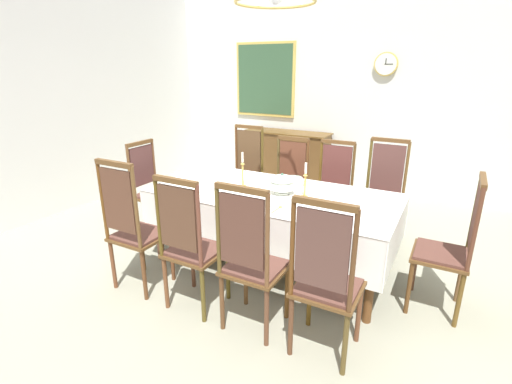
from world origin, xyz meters
TOP-DOWN VIEW (x-y plane):
  - ground at (0.00, 0.00)m, footprint 6.42×6.09m
  - back_wall at (0.00, 3.09)m, footprint 6.42×0.08m
  - left_wall at (-3.25, 0.00)m, footprint 0.08×6.09m
  - dining_table at (0.00, 0.16)m, footprint 2.35×1.12m
  - tablecloth at (0.00, 0.16)m, footprint 2.37×1.14m
  - chair_south_a at (-0.88, -0.81)m, footprint 0.44×0.42m
  - chair_north_a at (-0.88, 1.13)m, footprint 0.44×0.42m
  - chair_south_b at (-0.26, -0.80)m, footprint 0.44×0.42m
  - chair_north_b at (-0.26, 1.13)m, footprint 0.44×0.42m
  - chair_south_c at (0.30, -0.80)m, footprint 0.44×0.42m
  - chair_north_c at (0.30, 1.13)m, footprint 0.44×0.42m
  - chair_south_d at (0.87, -0.80)m, footprint 0.44×0.42m
  - chair_north_d at (0.87, 1.13)m, footprint 0.44×0.42m
  - chair_head_west at (-1.58, 0.16)m, footprint 0.42×0.44m
  - chair_head_east at (1.58, 0.16)m, footprint 0.42×0.44m
  - soup_tureen at (0.10, 0.16)m, footprint 0.25×0.25m
  - candlestick_west at (-0.33, 0.16)m, footprint 0.07×0.07m
  - candlestick_east at (0.33, 0.16)m, footprint 0.07×0.07m
  - bowl_near_left at (0.12, -0.22)m, footprint 0.17×0.17m
  - bowl_near_right at (0.05, 0.58)m, footprint 0.19×0.19m
  - bowl_far_left at (-0.60, -0.23)m, footprint 0.16×0.16m
  - spoon_primary at (0.24, -0.20)m, footprint 0.03×0.18m
  - spoon_secondary at (0.16, 0.61)m, footprint 0.06×0.17m
  - sideboard at (-1.01, 2.77)m, footprint 1.44×0.48m
  - mounted_clock at (0.42, 3.01)m, footprint 0.34×0.06m
  - framed_painting at (-1.56, 3.02)m, footprint 1.11×0.05m
  - chandelier at (-0.00, 0.16)m, footprint 0.69×0.68m

SIDE VIEW (x-z plane):
  - ground at x=0.00m, z-range -0.04..0.00m
  - sideboard at x=-1.01m, z-range 0.00..0.91m
  - chair_head_west at x=-1.58m, z-range 0.02..1.14m
  - chair_north_b at x=-0.26m, z-range 0.02..1.15m
  - chair_north_c at x=0.30m, z-range 0.02..1.15m
  - chair_head_east at x=1.58m, z-range 0.01..1.18m
  - chair_south_b at x=-0.26m, z-range 0.01..1.18m
  - chair_south_d at x=0.87m, z-range 0.01..1.20m
  - chair_south_c at x=0.30m, z-range 0.01..1.20m
  - chair_north_d at x=0.87m, z-range 0.01..1.21m
  - chair_north_a at x=-0.88m, z-range 0.00..1.22m
  - chair_south_a at x=-0.88m, z-range 0.00..1.23m
  - tablecloth at x=0.00m, z-range 0.45..0.88m
  - dining_table at x=0.00m, z-range 0.32..1.10m
  - spoon_primary at x=0.24m, z-range 0.78..0.79m
  - spoon_secondary at x=0.16m, z-range 0.78..0.79m
  - bowl_near_left at x=0.12m, z-range 0.78..0.82m
  - bowl_far_left at x=-0.60m, z-range 0.79..0.83m
  - bowl_near_right at x=0.05m, z-range 0.79..0.83m
  - soup_tureen at x=0.10m, z-range 0.78..0.98m
  - candlestick_east at x=0.33m, z-range 0.75..1.08m
  - candlestick_west at x=-0.33m, z-range 0.75..1.11m
  - back_wall at x=0.00m, z-range 0.00..3.13m
  - left_wall at x=-3.25m, z-range 0.00..3.13m
  - framed_painting at x=-1.56m, z-range 1.10..2.33m
  - mounted_clock at x=0.42m, z-range 1.80..2.13m
  - chandelier at x=0.00m, z-range 2.12..2.78m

